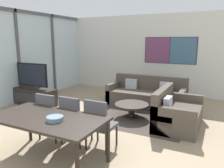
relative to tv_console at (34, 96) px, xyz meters
name	(u,v)px	position (x,y,z in m)	size (l,w,h in m)	color
wall_back	(151,54)	(2.61, 3.16, 1.16)	(7.38, 0.09, 2.80)	silver
window_wall_left	(18,52)	(-0.60, 0.07, 1.29)	(0.07, 6.19, 2.80)	silver
area_rug	(131,117)	(3.03, 0.28, -0.24)	(2.65, 1.81, 0.01)	#473D38
tv_console	(34,96)	(0.00, 0.00, 0.00)	(1.48, 0.46, 0.50)	black
television	(32,76)	(0.00, 0.00, 0.62)	(1.13, 0.20, 0.75)	#2D2D33
sofa_main	(147,96)	(3.03, 1.50, 0.03)	(2.23, 0.89, 0.84)	#51473D
sofa_side	(175,114)	(4.10, 0.22, 0.03)	(0.89, 1.45, 0.84)	#51473D
coffee_table	(132,107)	(3.03, 0.28, 0.01)	(0.84, 0.84, 0.35)	black
dining_table	(47,121)	(2.62, -2.20, 0.42)	(1.81, 0.93, 0.74)	black
dining_chair_left	(51,114)	(2.09, -1.56, 0.26)	(0.46, 0.46, 0.92)	#4C4C51
dining_chair_centre	(74,118)	(2.62, -1.53, 0.26)	(0.46, 0.46, 0.92)	#4C4C51
dining_chair_right	(99,122)	(3.14, -1.51, 0.26)	(0.46, 0.46, 0.92)	#4C4C51
fruit_bowl	(55,118)	(2.83, -2.26, 0.53)	(0.25, 0.25, 0.07)	slate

